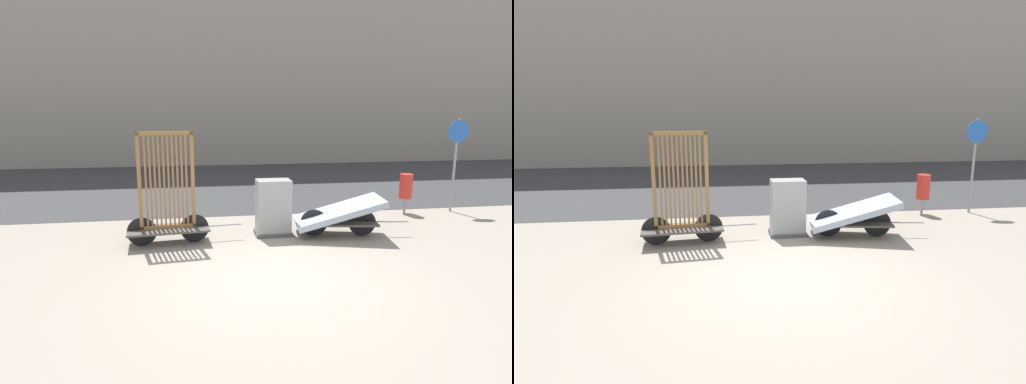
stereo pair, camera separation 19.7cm
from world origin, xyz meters
TOP-DOWN VIEW (x-y plane):
  - ground_plane at (0.00, 0.00)m, footprint 60.00×60.00m
  - road_strip at (0.00, 8.77)m, footprint 56.00×9.72m
  - building_facade at (0.00, 15.63)m, footprint 48.00×4.00m
  - bike_cart_with_bedframe at (-1.76, 1.97)m, footprint 2.31×0.85m
  - bike_cart_with_mattress at (1.77, 1.97)m, footprint 2.45×1.26m
  - utility_cabinet at (0.41, 2.25)m, footprint 0.78×0.52m
  - trash_bin at (4.16, 3.56)m, footprint 0.32×0.32m
  - sign_post at (5.48, 3.55)m, footprint 0.57×0.06m

SIDE VIEW (x-z plane):
  - ground_plane at x=0.00m, z-range 0.00..0.00m
  - road_strip at x=0.00m, z-range 0.00..0.01m
  - bike_cart_with_mattress at x=1.77m, z-range 0.05..0.90m
  - utility_cabinet at x=0.41m, z-range -0.04..1.16m
  - trash_bin at x=4.16m, z-range 0.19..1.22m
  - bike_cart_with_bedframe at x=-1.76m, z-range -0.35..1.89m
  - sign_post at x=5.48m, z-range 0.38..2.81m
  - building_facade at x=0.00m, z-range 0.00..12.22m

